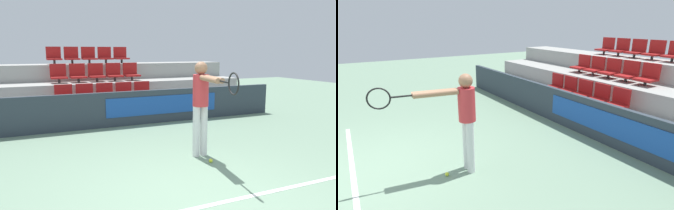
% 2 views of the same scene
% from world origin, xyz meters
% --- Properties ---
extents(ground_plane, '(30.00, 30.00, 0.00)m').
position_xyz_m(ground_plane, '(0.00, 0.00, 0.00)').
color(ground_plane, gray).
extents(court_baseline, '(4.80, 0.08, 0.01)m').
position_xyz_m(court_baseline, '(0.00, -0.16, 0.00)').
color(court_baseline, white).
rests_on(court_baseline, ground).
extents(barrier_wall, '(9.53, 0.14, 0.88)m').
position_xyz_m(barrier_wall, '(0.03, 4.49, 0.44)').
color(barrier_wall, '#2D3842').
rests_on(barrier_wall, ground).
extents(bleacher_tier_front, '(9.13, 1.08, 0.49)m').
position_xyz_m(bleacher_tier_front, '(0.00, 5.11, 0.25)').
color(bleacher_tier_front, '#9E9E99').
rests_on(bleacher_tier_front, ground).
extents(bleacher_tier_middle, '(9.13, 1.08, 0.98)m').
position_xyz_m(bleacher_tier_middle, '(0.00, 6.19, 0.49)').
color(bleacher_tier_middle, '#9E9E99').
rests_on(bleacher_tier_middle, ground).
extents(bleacher_tier_back, '(9.13, 1.08, 1.48)m').
position_xyz_m(bleacher_tier_back, '(0.00, 7.27, 0.74)').
color(bleacher_tier_back, '#9E9E99').
rests_on(bleacher_tier_back, ground).
extents(stadium_chair_0, '(0.45, 0.42, 0.54)m').
position_xyz_m(stadium_chair_0, '(-1.07, 5.24, 0.72)').
color(stadium_chair_0, '#333333').
rests_on(stadium_chair_0, bleacher_tier_front).
extents(stadium_chair_1, '(0.45, 0.42, 0.54)m').
position_xyz_m(stadium_chair_1, '(-0.54, 5.24, 0.72)').
color(stadium_chair_1, '#333333').
rests_on(stadium_chair_1, bleacher_tier_front).
extents(stadium_chair_2, '(0.45, 0.42, 0.54)m').
position_xyz_m(stadium_chair_2, '(0.00, 5.24, 0.72)').
color(stadium_chair_2, '#333333').
rests_on(stadium_chair_2, bleacher_tier_front).
extents(stadium_chair_3, '(0.45, 0.42, 0.54)m').
position_xyz_m(stadium_chair_3, '(0.54, 5.24, 0.72)').
color(stadium_chair_3, '#333333').
rests_on(stadium_chair_3, bleacher_tier_front).
extents(stadium_chair_4, '(0.45, 0.42, 0.54)m').
position_xyz_m(stadium_chair_4, '(1.07, 5.24, 0.72)').
color(stadium_chair_4, '#333333').
rests_on(stadium_chair_4, bleacher_tier_front).
extents(stadium_chair_5, '(0.45, 0.42, 0.54)m').
position_xyz_m(stadium_chair_5, '(-1.07, 6.32, 1.21)').
color(stadium_chair_5, '#333333').
rests_on(stadium_chair_5, bleacher_tier_middle).
extents(stadium_chair_6, '(0.45, 0.42, 0.54)m').
position_xyz_m(stadium_chair_6, '(-0.54, 6.32, 1.21)').
color(stadium_chair_6, '#333333').
rests_on(stadium_chair_6, bleacher_tier_middle).
extents(stadium_chair_7, '(0.45, 0.42, 0.54)m').
position_xyz_m(stadium_chair_7, '(0.00, 6.32, 1.21)').
color(stadium_chair_7, '#333333').
rests_on(stadium_chair_7, bleacher_tier_middle).
extents(stadium_chair_8, '(0.45, 0.42, 0.54)m').
position_xyz_m(stadium_chair_8, '(0.54, 6.32, 1.21)').
color(stadium_chair_8, '#333333').
rests_on(stadium_chair_8, bleacher_tier_middle).
extents(stadium_chair_9, '(0.45, 0.42, 0.54)m').
position_xyz_m(stadium_chair_9, '(1.07, 6.32, 1.21)').
color(stadium_chair_9, '#333333').
rests_on(stadium_chair_9, bleacher_tier_middle).
extents(stadium_chair_10, '(0.45, 0.42, 0.54)m').
position_xyz_m(stadium_chair_10, '(-1.07, 7.40, 1.71)').
color(stadium_chair_10, '#333333').
rests_on(stadium_chair_10, bleacher_tier_back).
extents(stadium_chair_11, '(0.45, 0.42, 0.54)m').
position_xyz_m(stadium_chair_11, '(-0.54, 7.40, 1.71)').
color(stadium_chair_11, '#333333').
rests_on(stadium_chair_11, bleacher_tier_back).
extents(stadium_chair_12, '(0.45, 0.42, 0.54)m').
position_xyz_m(stadium_chair_12, '(0.00, 7.40, 1.71)').
color(stadium_chair_12, '#333333').
rests_on(stadium_chair_12, bleacher_tier_back).
extents(stadium_chair_13, '(0.45, 0.42, 0.54)m').
position_xyz_m(stadium_chair_13, '(0.54, 7.40, 1.71)').
color(stadium_chair_13, '#333333').
rests_on(stadium_chair_13, bleacher_tier_back).
extents(tennis_player, '(0.38, 1.55, 1.70)m').
position_xyz_m(tennis_player, '(0.82, 1.51, 1.05)').
color(tennis_player, silver).
rests_on(tennis_player, ground).
extents(tennis_ball, '(0.07, 0.07, 0.07)m').
position_xyz_m(tennis_ball, '(0.82, 1.18, 0.03)').
color(tennis_ball, '#CCDB33').
rests_on(tennis_ball, ground).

